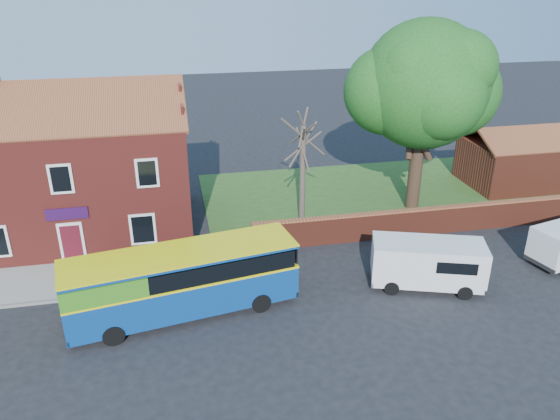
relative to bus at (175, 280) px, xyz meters
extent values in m
plane|color=black|center=(2.04, -1.98, -1.69)|extent=(120.00, 120.00, 0.00)
cube|color=gray|center=(-4.96, 3.77, -1.63)|extent=(18.00, 3.50, 0.12)
cube|color=slate|center=(-4.96, 2.02, -1.62)|extent=(18.00, 0.15, 0.14)
cube|color=#426B28|center=(15.04, 11.02, -1.67)|extent=(26.00, 12.00, 0.04)
cube|color=maroon|center=(-4.96, 9.52, 1.56)|extent=(12.00, 8.00, 6.50)
cube|color=brown|center=(-4.96, 7.52, 5.81)|extent=(12.30, 4.08, 2.16)
cube|color=brown|center=(-4.96, 11.52, 5.81)|extent=(12.30, 4.08, 2.16)
cube|color=black|center=(-4.96, 5.49, 2.91)|extent=(1.10, 0.06, 1.50)
cube|color=#4C0F19|center=(-4.96, 5.47, -0.59)|extent=(0.95, 0.04, 2.10)
cube|color=silver|center=(-4.96, 5.49, -0.54)|extent=(1.20, 0.06, 2.30)
cube|color=#2A0C37|center=(-4.96, 5.46, 1.11)|extent=(2.00, 0.06, 0.60)
cube|color=maroon|center=(15.04, 5.02, -0.94)|extent=(22.00, 0.30, 1.50)
cube|color=brown|center=(15.04, 5.02, -0.14)|extent=(22.00, 0.38, 0.10)
cube|color=maroon|center=(24.04, 11.02, -0.19)|extent=(8.00, 5.00, 3.00)
cube|color=brown|center=(24.04, 9.77, 1.86)|extent=(8.20, 2.56, 1.24)
cube|color=brown|center=(24.04, 12.27, 1.86)|extent=(8.20, 2.56, 1.24)
cube|color=navy|center=(0.31, 0.05, -0.58)|extent=(9.99, 4.05, 1.54)
cube|color=yellow|center=(0.31, 0.05, 0.19)|extent=(10.01, 4.07, 0.10)
cube|color=black|center=(0.31, 0.05, 0.66)|extent=(9.61, 4.00, 0.77)
cube|color=#3C8A1E|center=(-2.85, -0.49, 0.66)|extent=(3.68, 3.00, 0.82)
cube|color=navy|center=(0.31, 0.05, 1.17)|extent=(9.99, 4.05, 0.14)
cube|color=yellow|center=(0.31, 0.05, 1.25)|extent=(10.03, 4.09, 0.06)
cylinder|color=black|center=(-2.56, -1.59, -1.25)|extent=(0.91, 0.42, 0.87)
cylinder|color=black|center=(-2.95, 0.64, -1.25)|extent=(0.91, 0.42, 0.87)
cylinder|color=black|center=(3.57, -0.53, -1.25)|extent=(0.91, 0.42, 0.87)
cylinder|color=black|center=(3.18, 1.70, -1.25)|extent=(0.91, 0.42, 0.87)
cube|color=white|center=(11.53, -0.04, -0.41)|extent=(5.49, 3.57, 1.94)
cube|color=black|center=(13.70, -0.77, -0.11)|extent=(0.63, 1.67, 0.77)
cube|color=black|center=(13.91, -0.84, -1.28)|extent=(0.75, 1.97, 0.25)
cylinder|color=black|center=(9.67, -0.43, -1.35)|extent=(0.71, 0.42, 0.67)
cylinder|color=black|center=(10.28, 1.39, -1.35)|extent=(0.71, 0.42, 0.67)
cylinder|color=black|center=(12.77, -1.47, -1.35)|extent=(0.71, 0.42, 0.67)
cylinder|color=black|center=(13.38, 0.35, -1.35)|extent=(0.71, 0.42, 0.67)
cylinder|color=black|center=(18.22, 1.15, -1.39)|extent=(0.65, 0.36, 0.61)
cylinder|color=black|center=(14.74, 8.63, 0.66)|extent=(0.82, 0.82, 4.70)
sphere|color=#2F6F22|center=(14.74, 8.63, 5.97)|extent=(7.35, 7.35, 7.35)
sphere|color=#2F6F22|center=(16.88, 9.04, 5.36)|extent=(5.31, 5.31, 5.31)
sphere|color=#2F6F22|center=(12.80, 9.24, 5.56)|extent=(5.11, 5.11, 5.11)
cylinder|color=#4C4238|center=(7.40, 7.62, 1.28)|extent=(0.34, 0.34, 5.95)
cylinder|color=#4C4238|center=(7.40, 7.62, 3.41)|extent=(0.35, 2.90, 2.34)
cylinder|color=#4C4238|center=(7.40, 7.62, 3.19)|extent=(1.51, 2.14, 2.14)
cylinder|color=#4C4238|center=(7.40, 7.62, 3.62)|extent=(2.43, 1.12, 2.37)
camera|label=1|loc=(0.32, -20.29, 12.14)|focal=35.00mm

